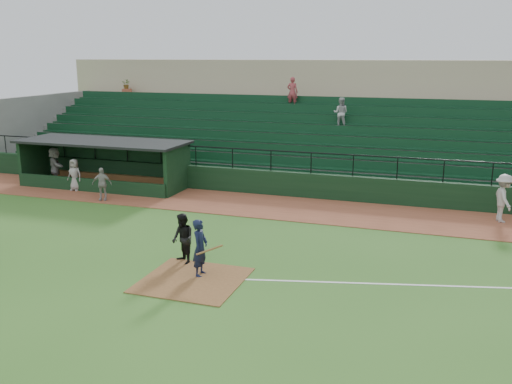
% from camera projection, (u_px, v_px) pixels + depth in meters
% --- Properties ---
extents(ground, '(90.00, 90.00, 0.00)m').
position_uv_depth(ground, '(206.00, 269.00, 18.08)').
color(ground, '#2F5D1E').
rests_on(ground, ground).
extents(warning_track, '(40.00, 4.00, 0.03)m').
position_uv_depth(warning_track, '(277.00, 207.00, 25.44)').
color(warning_track, brown).
rests_on(warning_track, ground).
extents(home_plate_dirt, '(3.00, 3.00, 0.03)m').
position_uv_depth(home_plate_dirt, '(193.00, 280.00, 17.15)').
color(home_plate_dirt, brown).
rests_on(home_plate_dirt, ground).
extents(foul_line, '(17.49, 4.44, 0.01)m').
position_uv_depth(foul_line, '(470.00, 287.00, 16.68)').
color(foul_line, white).
rests_on(foul_line, ground).
extents(stadium_structure, '(38.00, 13.08, 6.40)m').
position_uv_depth(stadium_structure, '(319.00, 133.00, 32.68)').
color(stadium_structure, black).
rests_on(stadium_structure, ground).
extents(dugout, '(8.90, 3.20, 2.42)m').
position_uv_depth(dugout, '(108.00, 160.00, 29.61)').
color(dugout, black).
rests_on(dugout, ground).
extents(batter_at_plate, '(1.02, 0.70, 1.81)m').
position_uv_depth(batter_at_plate, '(200.00, 248.00, 17.34)').
color(batter_at_plate, black).
rests_on(batter_at_plate, ground).
extents(umpire, '(1.03, 1.01, 1.68)m').
position_uv_depth(umpire, '(183.00, 239.00, 18.40)').
color(umpire, black).
rests_on(umpire, ground).
extents(runner, '(1.04, 1.43, 1.98)m').
position_uv_depth(runner, '(503.00, 198.00, 22.91)').
color(runner, '#A9A39E').
rests_on(runner, warning_track).
extents(dugout_player_a, '(0.99, 0.67, 1.56)m').
position_uv_depth(dugout_player_a, '(102.00, 184.00, 26.42)').
color(dugout_player_a, '#A09C96').
rests_on(dugout_player_a, warning_track).
extents(dugout_player_b, '(0.81, 0.54, 1.61)m').
position_uv_depth(dugout_player_b, '(75.00, 175.00, 28.34)').
color(dugout_player_b, gray).
rests_on(dugout_player_b, warning_track).
extents(dugout_player_c, '(1.70, 1.66, 1.94)m').
position_uv_depth(dugout_player_c, '(55.00, 165.00, 29.86)').
color(dugout_player_c, '#9B9691').
rests_on(dugout_player_c, warning_track).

